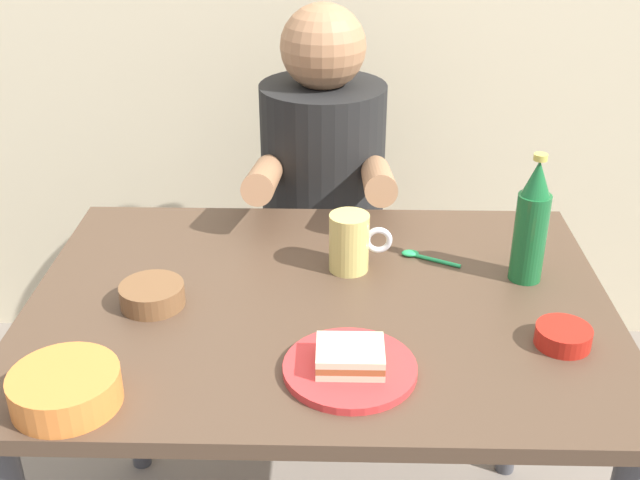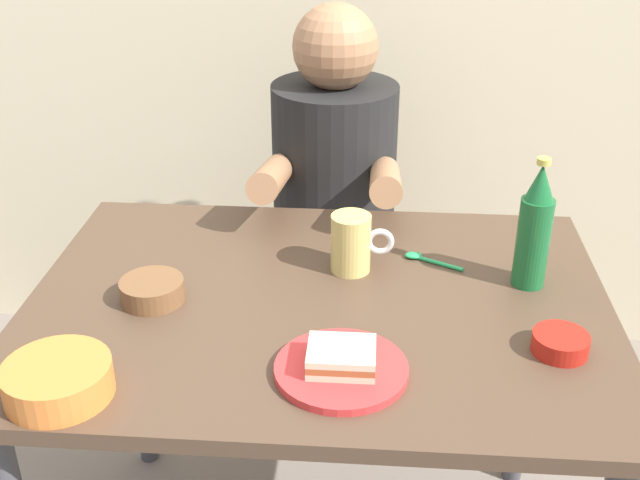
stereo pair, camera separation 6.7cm
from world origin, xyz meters
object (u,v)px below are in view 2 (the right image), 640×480
(stool, at_px, (333,300))
(soup_bowl_orange, at_px, (58,379))
(beer_bottle, at_px, (534,229))
(beer_mug, at_px, (352,243))
(plate_orange, at_px, (341,369))
(dining_table, at_px, (318,340))
(sandwich, at_px, (341,357))
(person_seated, at_px, (334,164))

(stool, relative_size, soup_bowl_orange, 2.65)
(beer_bottle, bearing_deg, beer_mug, 175.14)
(plate_orange, height_order, beer_mug, beer_mug)
(dining_table, bearing_deg, sandwich, -76.21)
(person_seated, bearing_deg, beer_bottle, -52.32)
(stool, distance_m, person_seated, 0.42)
(person_seated, distance_m, soup_bowl_orange, 1.00)
(stool, xyz_separation_m, soup_bowl_orange, (-0.38, -0.94, 0.42))
(dining_table, distance_m, sandwich, 0.26)
(beer_mug, bearing_deg, sandwich, -90.59)
(dining_table, height_order, plate_orange, plate_orange)
(soup_bowl_orange, bearing_deg, stool, 68.29)
(sandwich, relative_size, soup_bowl_orange, 0.65)
(stool, distance_m, soup_bowl_orange, 1.10)
(sandwich, distance_m, soup_bowl_orange, 0.45)
(beer_bottle, bearing_deg, plate_orange, -137.97)
(person_seated, xyz_separation_m, sandwich, (0.06, -0.84, 0.01))
(beer_mug, height_order, soup_bowl_orange, beer_mug)
(plate_orange, distance_m, sandwich, 0.02)
(beer_mug, bearing_deg, person_seated, 97.41)
(beer_bottle, bearing_deg, soup_bowl_orange, -152.94)
(plate_orange, distance_m, beer_mug, 0.35)
(sandwich, relative_size, beer_bottle, 0.42)
(dining_table, xyz_separation_m, beer_mug, (0.06, 0.12, 0.15))
(beer_bottle, bearing_deg, dining_table, -167.63)
(person_seated, xyz_separation_m, plate_orange, (0.06, -0.84, -0.02))
(dining_table, bearing_deg, beer_bottle, 12.37)
(plate_orange, bearing_deg, stool, 94.12)
(stool, height_order, person_seated, person_seated)
(stool, xyz_separation_m, plate_orange, (0.06, -0.86, 0.40))
(beer_bottle, distance_m, soup_bowl_orange, 0.89)
(dining_table, relative_size, soup_bowl_orange, 6.47)
(dining_table, relative_size, beer_mug, 8.73)
(person_seated, relative_size, beer_mug, 5.71)
(sandwich, xyz_separation_m, beer_mug, (0.00, 0.34, 0.03))
(soup_bowl_orange, bearing_deg, plate_orange, 11.31)
(plate_orange, relative_size, soup_bowl_orange, 1.29)
(plate_orange, bearing_deg, beer_bottle, 42.03)
(stool, distance_m, beer_bottle, 0.85)
(plate_orange, height_order, sandwich, sandwich)
(sandwich, bearing_deg, beer_mug, 89.41)
(dining_table, bearing_deg, person_seated, 90.59)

